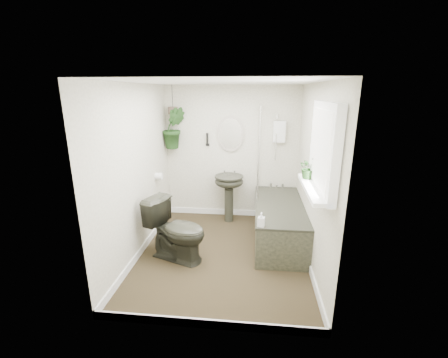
# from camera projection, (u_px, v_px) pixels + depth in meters

# --- Properties ---
(floor) EXTENTS (2.30, 2.80, 0.02)m
(floor) POSITION_uv_depth(u_px,v_px,m) (223.00, 254.00, 4.22)
(floor) COLOR black
(floor) RESTS_ON ground
(ceiling) EXTENTS (2.30, 2.80, 0.02)m
(ceiling) POSITION_uv_depth(u_px,v_px,m) (223.00, 81.00, 3.56)
(ceiling) COLOR white
(ceiling) RESTS_ON ground
(wall_back) EXTENTS (2.30, 0.02, 2.30)m
(wall_back) POSITION_uv_depth(u_px,v_px,m) (232.00, 153.00, 5.24)
(wall_back) COLOR silver
(wall_back) RESTS_ON ground
(wall_front) EXTENTS (2.30, 0.02, 2.30)m
(wall_front) POSITION_uv_depth(u_px,v_px,m) (205.00, 219.00, 2.55)
(wall_front) COLOR silver
(wall_front) RESTS_ON ground
(wall_left) EXTENTS (0.02, 2.80, 2.30)m
(wall_left) POSITION_uv_depth(u_px,v_px,m) (137.00, 172.00, 4.01)
(wall_left) COLOR silver
(wall_left) RESTS_ON ground
(wall_right) EXTENTS (0.02, 2.80, 2.30)m
(wall_right) POSITION_uv_depth(u_px,v_px,m) (314.00, 177.00, 3.77)
(wall_right) COLOR silver
(wall_right) RESTS_ON ground
(skirting) EXTENTS (2.30, 2.80, 0.10)m
(skirting) POSITION_uv_depth(u_px,v_px,m) (223.00, 250.00, 4.20)
(skirting) COLOR white
(skirting) RESTS_ON floor
(bathtub) EXTENTS (0.72, 1.72, 0.58)m
(bathtub) POSITION_uv_depth(u_px,v_px,m) (279.00, 222.00, 4.53)
(bathtub) COLOR #26271E
(bathtub) RESTS_ON floor
(bath_screen) EXTENTS (0.04, 0.72, 1.40)m
(bath_screen) POSITION_uv_depth(u_px,v_px,m) (259.00, 151.00, 4.75)
(bath_screen) COLOR silver
(bath_screen) RESTS_ON bathtub
(shower_box) EXTENTS (0.20, 0.10, 0.35)m
(shower_box) POSITION_uv_depth(u_px,v_px,m) (279.00, 132.00, 4.98)
(shower_box) COLOR white
(shower_box) RESTS_ON wall_back
(oval_mirror) EXTENTS (0.46, 0.03, 0.62)m
(oval_mirror) POSITION_uv_depth(u_px,v_px,m) (230.00, 134.00, 5.10)
(oval_mirror) COLOR #B2A696
(oval_mirror) RESTS_ON wall_back
(wall_sconce) EXTENTS (0.04, 0.04, 0.22)m
(wall_sconce) POSITION_uv_depth(u_px,v_px,m) (207.00, 139.00, 5.16)
(wall_sconce) COLOR black
(wall_sconce) RESTS_ON wall_back
(toilet_roll_holder) EXTENTS (0.11, 0.11, 0.11)m
(toilet_roll_holder) POSITION_uv_depth(u_px,v_px,m) (159.00, 176.00, 4.74)
(toilet_roll_holder) COLOR white
(toilet_roll_holder) RESTS_ON wall_left
(window_recess) EXTENTS (0.08, 1.00, 0.90)m
(window_recess) POSITION_uv_depth(u_px,v_px,m) (324.00, 148.00, 2.97)
(window_recess) COLOR white
(window_recess) RESTS_ON wall_right
(window_sill) EXTENTS (0.18, 1.00, 0.04)m
(window_sill) POSITION_uv_depth(u_px,v_px,m) (313.00, 188.00, 3.10)
(window_sill) COLOR white
(window_sill) RESTS_ON wall_right
(window_blinds) EXTENTS (0.01, 0.86, 0.76)m
(window_blinds) POSITION_uv_depth(u_px,v_px,m) (319.00, 148.00, 2.98)
(window_blinds) COLOR white
(window_blinds) RESTS_ON wall_right
(toilet) EXTENTS (0.93, 0.72, 0.83)m
(toilet) POSITION_uv_depth(u_px,v_px,m) (177.00, 230.00, 3.99)
(toilet) COLOR #26271E
(toilet) RESTS_ON floor
(pedestal_sink) EXTENTS (0.49, 0.42, 0.83)m
(pedestal_sink) POSITION_uv_depth(u_px,v_px,m) (229.00, 199.00, 5.17)
(pedestal_sink) COLOR #26271E
(pedestal_sink) RESTS_ON floor
(sill_plant) EXTENTS (0.28, 0.27, 0.25)m
(sill_plant) POSITION_uv_depth(u_px,v_px,m) (309.00, 168.00, 3.34)
(sill_plant) COLOR black
(sill_plant) RESTS_ON window_sill
(hanging_plant) EXTENTS (0.45, 0.40, 0.70)m
(hanging_plant) POSITION_uv_depth(u_px,v_px,m) (174.00, 128.00, 5.05)
(hanging_plant) COLOR black
(hanging_plant) RESTS_ON ceiling
(soap_bottle) EXTENTS (0.09, 0.10, 0.18)m
(soap_bottle) POSITION_uv_depth(u_px,v_px,m) (261.00, 220.00, 3.70)
(soap_bottle) COLOR black
(soap_bottle) RESTS_ON bathtub
(hanging_pot) EXTENTS (0.16, 0.16, 0.12)m
(hanging_pot) POSITION_uv_depth(u_px,v_px,m) (173.00, 110.00, 4.97)
(hanging_pot) COLOR brown
(hanging_pot) RESTS_ON ceiling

